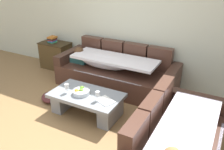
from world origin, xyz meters
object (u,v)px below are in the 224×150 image
(wine_glass_near_right, at_px, (98,94))
(couch_along_wall, at_px, (115,72))
(side_cabinet, at_px, (56,55))
(couch_near_window, at_px, (176,145))
(fruit_bowl, at_px, (81,92))
(open_magazine, at_px, (105,101))
(crumpled_garment, at_px, (50,97))
(coffee_table, at_px, (87,101))
(wine_glass_near_left, at_px, (67,87))
(book_stack_on_cabinet, at_px, (52,39))

(wine_glass_near_right, bearing_deg, couch_along_wall, 104.94)
(side_cabinet, bearing_deg, couch_near_window, -27.93)
(fruit_bowl, distance_m, open_magazine, 0.47)
(wine_glass_near_right, xyz_separation_m, crumpled_garment, (-1.13, 0.13, -0.44))
(coffee_table, xyz_separation_m, open_magazine, (0.39, -0.05, 0.15))
(couch_along_wall, xyz_separation_m, open_magazine, (0.43, -1.14, 0.06))
(fruit_bowl, xyz_separation_m, side_cabinet, (-1.68, 1.36, -0.10))
(couch_near_window, height_order, open_magazine, couch_near_window)
(coffee_table, bearing_deg, wine_glass_near_left, -158.19)
(open_magazine, bearing_deg, wine_glass_near_left, -151.17)
(coffee_table, height_order, book_stack_on_cabinet, book_stack_on_cabinet)
(wine_glass_near_left, bearing_deg, open_magazine, 5.93)
(open_magazine, bearing_deg, wine_glass_near_right, -132.79)
(side_cabinet, relative_size, crumpled_garment, 1.80)
(couch_near_window, distance_m, wine_glass_near_left, 1.97)
(couch_along_wall, relative_size, couch_near_window, 1.28)
(wine_glass_near_right, distance_m, open_magazine, 0.16)
(wine_glass_near_left, distance_m, side_cabinet, 2.05)
(crumpled_garment, bearing_deg, couch_near_window, -11.66)
(couch_near_window, bearing_deg, open_magazine, 70.88)
(couch_along_wall, bearing_deg, couch_near_window, -43.30)
(wine_glass_near_right, relative_size, open_magazine, 0.59)
(wine_glass_near_right, xyz_separation_m, book_stack_on_cabinet, (-2.10, 1.42, 0.22))
(wine_glass_near_right, height_order, side_cabinet, side_cabinet)
(open_magazine, height_order, book_stack_on_cabinet, book_stack_on_cabinet)
(couch_along_wall, height_order, coffee_table, couch_along_wall)
(couch_near_window, distance_m, book_stack_on_cabinet, 3.91)
(couch_near_window, height_order, crumpled_garment, couch_near_window)
(wine_glass_near_right, bearing_deg, wine_glass_near_left, -177.76)
(wine_glass_near_right, distance_m, crumpled_garment, 1.22)
(wine_glass_near_left, height_order, open_magazine, wine_glass_near_left)
(wine_glass_near_left, relative_size, wine_glass_near_right, 1.00)
(coffee_table, relative_size, wine_glass_near_left, 7.23)
(wine_glass_near_right, bearing_deg, fruit_bowl, 170.95)
(wine_glass_near_left, bearing_deg, crumpled_garment, 164.34)
(book_stack_on_cabinet, bearing_deg, fruit_bowl, -37.95)
(book_stack_on_cabinet, bearing_deg, couch_near_window, -27.51)
(coffee_table, xyz_separation_m, fruit_bowl, (-0.08, -0.04, 0.18))
(couch_along_wall, xyz_separation_m, fruit_bowl, (-0.04, -1.13, 0.09))
(couch_near_window, distance_m, crumpled_garment, 2.55)
(fruit_bowl, height_order, side_cabinet, side_cabinet)
(couch_along_wall, xyz_separation_m, coffee_table, (0.04, -1.09, -0.09))
(open_magazine, relative_size, book_stack_on_cabinet, 1.25)
(coffee_table, height_order, open_magazine, open_magazine)
(wine_glass_near_left, height_order, crumpled_garment, wine_glass_near_left)
(couch_near_window, relative_size, open_magazine, 6.76)
(book_stack_on_cabinet, xyz_separation_m, crumpled_garment, (0.97, -1.29, -0.65))
(crumpled_garment, bearing_deg, side_cabinet, 125.23)
(fruit_bowl, height_order, wine_glass_near_left, wine_glass_near_left)
(crumpled_garment, bearing_deg, wine_glass_near_right, -6.61)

